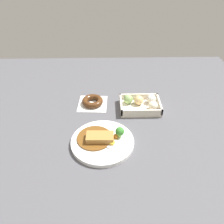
{
  "coord_description": "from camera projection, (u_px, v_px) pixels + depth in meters",
  "views": [
    {
      "loc": [
        -0.0,
        0.73,
        0.68
      ],
      "look_at": [
        -0.02,
        -0.12,
        0.03
      ],
      "focal_mm": 36.7,
      "sensor_mm": 36.0,
      "label": 1
    }
  ],
  "objects": [
    {
      "name": "donut_box",
      "position": [
        141.0,
        104.0,
        1.13
      ],
      "size": [
        0.2,
        0.15,
        0.06
      ],
      "color": "beige",
      "rests_on": "ground_plane"
    },
    {
      "name": "curry_plate",
      "position": [
        102.0,
        141.0,
        0.94
      ],
      "size": [
        0.26,
        0.26,
        0.07
      ],
      "color": "white",
      "rests_on": "ground_plane"
    },
    {
      "name": "ground_plane",
      "position": [
        108.0,
        135.0,
        0.99
      ],
      "size": [
        1.6,
        1.6,
        0.0
      ],
      "primitive_type": "plane",
      "color": "#4C4C51"
    },
    {
      "name": "chocolate_ring_donut",
      "position": [
        93.0,
        101.0,
        1.17
      ],
      "size": [
        0.15,
        0.15,
        0.03
      ],
      "color": "white",
      "rests_on": "ground_plane"
    }
  ]
}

